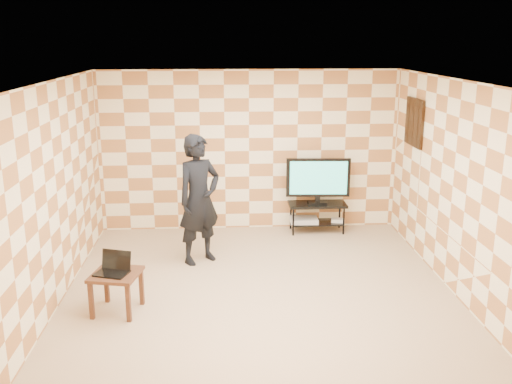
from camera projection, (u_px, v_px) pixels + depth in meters
floor at (259, 288)px, 7.52m from camera, size 5.00×5.00×0.00m
wall_back at (249, 151)px, 9.58m from camera, size 5.00×0.02×2.70m
wall_front at (279, 266)px, 4.76m from camera, size 5.00×0.02×2.70m
wall_left at (57, 192)px, 7.02m from camera, size 0.02×5.00×2.70m
wall_right at (453, 186)px, 7.32m from camera, size 0.02×5.00×2.70m
ceiling at (259, 80)px, 6.82m from camera, size 5.00×5.00×0.02m
wall_art at (414, 122)px, 8.65m from camera, size 0.04×0.72×0.72m
tv_stand at (317, 211)px, 9.62m from camera, size 0.96×0.43×0.50m
tv at (318, 179)px, 9.47m from camera, size 1.06×0.22×0.77m
dvd_player at (304, 220)px, 9.64m from camera, size 0.47×0.35×0.08m
game_console at (338, 220)px, 9.66m from camera, size 0.25×0.21×0.05m
side_table at (116, 280)px, 6.77m from camera, size 0.64×0.64×0.50m
laptop at (113, 268)px, 6.74m from camera, size 0.45×0.40×0.25m
person at (199, 199)px, 8.19m from camera, size 0.82×0.77×1.89m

